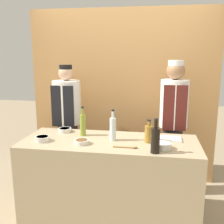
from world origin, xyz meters
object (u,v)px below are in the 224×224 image
(sauce_bowl_green, at_px, (42,138))
(wooden_spoon, at_px, (128,147))
(bottle_soy, at_px, (155,140))
(chef_right, at_px, (173,123))
(bottle_vinegar, at_px, (149,133))
(bottle_oil, at_px, (83,124))
(sauce_bowl_brown, at_px, (82,142))
(chef_left, at_px, (68,122))
(sauce_bowl_purple, at_px, (65,130))
(cutting_board, at_px, (167,139))
(sauce_bowl_red, at_px, (163,145))
(bottle_clear, at_px, (113,128))

(sauce_bowl_green, relative_size, wooden_spoon, 0.63)
(bottle_soy, distance_m, chef_right, 0.98)
(bottle_vinegar, distance_m, chef_right, 0.72)
(bottle_oil, bearing_deg, wooden_spoon, -30.82)
(sauce_bowl_brown, bearing_deg, chef_left, 117.50)
(chef_left, bearing_deg, wooden_spoon, -43.60)
(sauce_bowl_purple, xyz_separation_m, bottle_oil, (0.25, -0.10, 0.10))
(sauce_bowl_purple, distance_m, bottle_vinegar, 1.01)
(bottle_oil, distance_m, chef_right, 1.16)
(cutting_board, xyz_separation_m, chef_left, (-1.30, 0.55, -0.01))
(sauce_bowl_purple, height_order, sauce_bowl_red, sauce_bowl_red)
(chef_left, bearing_deg, bottle_soy, -39.22)
(bottle_clear, bearing_deg, sauce_bowl_red, -18.61)
(chef_right, bearing_deg, sauce_bowl_brown, -139.28)
(sauce_bowl_red, xyz_separation_m, bottle_clear, (-0.52, 0.17, 0.10))
(sauce_bowl_green, height_order, bottle_clear, bottle_clear)
(sauce_bowl_purple, relative_size, bottle_vinegar, 0.64)
(sauce_bowl_red, height_order, bottle_oil, bottle_oil)
(sauce_bowl_green, height_order, bottle_oil, bottle_oil)
(wooden_spoon, relative_size, chef_right, 0.14)
(cutting_board, xyz_separation_m, chef_right, (0.09, 0.55, 0.04))
(sauce_bowl_brown, relative_size, cutting_board, 0.53)
(sauce_bowl_red, relative_size, bottle_clear, 0.49)
(bottle_clear, bearing_deg, sauce_bowl_brown, -150.50)
(sauce_bowl_red, height_order, chef_left, chef_left)
(sauce_bowl_purple, height_order, bottle_vinegar, bottle_vinegar)
(bottle_oil, height_order, chef_right, chef_right)
(bottle_clear, xyz_separation_m, bottle_oil, (-0.36, 0.12, -0.00))
(sauce_bowl_brown, xyz_separation_m, sauce_bowl_purple, (-0.31, 0.38, 0.00))
(bottle_soy, bearing_deg, bottle_oil, 152.85)
(bottle_clear, bearing_deg, sauce_bowl_green, -168.44)
(sauce_bowl_purple, bearing_deg, chef_right, 19.22)
(bottle_oil, distance_m, wooden_spoon, 0.65)
(sauce_bowl_red, distance_m, bottle_soy, 0.17)
(sauce_bowl_brown, height_order, chef_right, chef_right)
(bottle_vinegar, distance_m, chef_left, 1.29)
(cutting_board, relative_size, bottle_clear, 0.84)
(bottle_clear, distance_m, bottle_vinegar, 0.38)
(sauce_bowl_brown, relative_size, bottle_oil, 0.46)
(bottle_clear, bearing_deg, bottle_oil, 161.91)
(bottle_clear, xyz_separation_m, chef_left, (-0.73, 0.66, -0.13))
(sauce_bowl_green, xyz_separation_m, bottle_vinegar, (1.11, 0.15, 0.07))
(sauce_bowl_purple, relative_size, bottle_oil, 0.46)
(bottle_clear, relative_size, wooden_spoon, 1.40)
(bottle_vinegar, bearing_deg, sauce_bowl_brown, -166.10)
(sauce_bowl_green, relative_size, bottle_oil, 0.46)
(bottle_clear, relative_size, bottle_soy, 1.03)
(sauce_bowl_green, bearing_deg, chef_right, 30.16)
(wooden_spoon, distance_m, chef_left, 1.26)
(sauce_bowl_purple, bearing_deg, wooden_spoon, -28.08)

